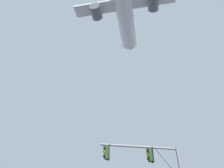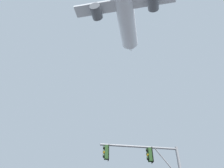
# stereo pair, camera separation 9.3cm
# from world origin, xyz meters

# --- Properties ---
(airplane) EXTENTS (23.15, 29.97, 8.27)m
(airplane) POSITION_xyz_m (5.48, 21.23, 45.29)
(airplane) COLOR white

